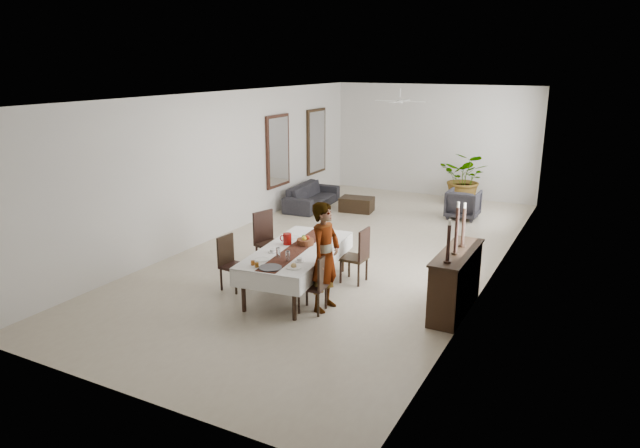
# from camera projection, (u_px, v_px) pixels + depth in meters

# --- Properties ---
(floor) EXTENTS (6.00, 12.00, 0.00)m
(floor) POSITION_uv_depth(u_px,v_px,m) (345.00, 252.00, 11.87)
(floor) COLOR beige
(floor) RESTS_ON ground
(ceiling) EXTENTS (6.00, 12.00, 0.02)m
(ceiling) POSITION_uv_depth(u_px,v_px,m) (347.00, 95.00, 10.99)
(ceiling) COLOR white
(ceiling) RESTS_ON wall_back
(wall_back) EXTENTS (6.00, 0.02, 3.20)m
(wall_back) POSITION_uv_depth(u_px,v_px,m) (433.00, 141.00, 16.54)
(wall_back) COLOR silver
(wall_back) RESTS_ON floor
(wall_front) EXTENTS (6.00, 0.02, 3.20)m
(wall_front) POSITION_uv_depth(u_px,v_px,m) (116.00, 269.00, 6.32)
(wall_front) COLOR silver
(wall_front) RESTS_ON floor
(wall_left) EXTENTS (0.02, 12.00, 3.20)m
(wall_left) POSITION_uv_depth(u_px,v_px,m) (225.00, 164.00, 12.77)
(wall_left) COLOR silver
(wall_left) RESTS_ON floor
(wall_right) EXTENTS (0.02, 12.00, 3.20)m
(wall_right) POSITION_uv_depth(u_px,v_px,m) (499.00, 191.00, 10.09)
(wall_right) COLOR silver
(wall_right) RESTS_ON floor
(dining_table_top) EXTENTS (1.25, 2.47, 0.05)m
(dining_table_top) POSITION_uv_depth(u_px,v_px,m) (297.00, 250.00, 9.70)
(dining_table_top) COLOR black
(dining_table_top) RESTS_ON table_leg_fl
(table_leg_fl) EXTENTS (0.08, 0.08, 0.69)m
(table_leg_fl) POSITION_uv_depth(u_px,v_px,m) (243.00, 291.00, 8.94)
(table_leg_fl) COLOR black
(table_leg_fl) RESTS_ON floor
(table_leg_fr) EXTENTS (0.08, 0.08, 0.69)m
(table_leg_fr) POSITION_uv_depth(u_px,v_px,m) (294.00, 299.00, 8.64)
(table_leg_fr) COLOR black
(table_leg_fr) RESTS_ON floor
(table_leg_bl) EXTENTS (0.08, 0.08, 0.69)m
(table_leg_bl) POSITION_uv_depth(u_px,v_px,m) (300.00, 249.00, 10.97)
(table_leg_bl) COLOR black
(table_leg_bl) RESTS_ON floor
(table_leg_br) EXTENTS (0.08, 0.08, 0.69)m
(table_leg_br) POSITION_uv_depth(u_px,v_px,m) (342.00, 254.00, 10.66)
(table_leg_br) COLOR black
(table_leg_br) RESTS_ON floor
(tablecloth_top) EXTENTS (1.45, 2.67, 0.01)m
(tablecloth_top) POSITION_uv_depth(u_px,v_px,m) (297.00, 249.00, 9.69)
(tablecloth_top) COLOR silver
(tablecloth_top) RESTS_ON dining_table_top
(tablecloth_drape_left) EXTENTS (0.30, 2.54, 0.30)m
(tablecloth_drape_left) POSITION_uv_depth(u_px,v_px,m) (267.00, 253.00, 9.93)
(tablecloth_drape_left) COLOR silver
(tablecloth_drape_left) RESTS_ON dining_table_top
(tablecloth_drape_right) EXTENTS (0.30, 2.54, 0.30)m
(tablecloth_drape_right) POSITION_uv_depth(u_px,v_px,m) (329.00, 261.00, 9.53)
(tablecloth_drape_right) COLOR white
(tablecloth_drape_right) RESTS_ON dining_table_top
(tablecloth_drape_near) EXTENTS (1.16, 0.14, 0.30)m
(tablecloth_drape_near) POSITION_uv_depth(u_px,v_px,m) (264.00, 283.00, 8.59)
(tablecloth_drape_near) COLOR white
(tablecloth_drape_near) RESTS_ON dining_table_top
(tablecloth_drape_far) EXTENTS (1.16, 0.14, 0.30)m
(tablecloth_drape_far) POSITION_uv_depth(u_px,v_px,m) (323.00, 236.00, 10.87)
(tablecloth_drape_far) COLOR white
(tablecloth_drape_far) RESTS_ON dining_table_top
(table_runner) EXTENTS (0.63, 2.50, 0.00)m
(table_runner) POSITION_uv_depth(u_px,v_px,m) (297.00, 248.00, 9.69)
(table_runner) COLOR #522317
(table_runner) RESTS_ON tablecloth_top
(red_pitcher) EXTENTS (0.16, 0.16, 0.20)m
(red_pitcher) POSITION_uv_depth(u_px,v_px,m) (287.00, 239.00, 9.88)
(red_pitcher) COLOR maroon
(red_pitcher) RESTS_ON tablecloth_top
(pitcher_handle) EXTENTS (0.12, 0.03, 0.12)m
(pitcher_handle) POSITION_uv_depth(u_px,v_px,m) (283.00, 238.00, 9.91)
(pitcher_handle) COLOR maroon
(pitcher_handle) RESTS_ON red_pitcher
(wine_glass_near) EXTENTS (0.07, 0.07, 0.17)m
(wine_glass_near) POSITION_uv_depth(u_px,v_px,m) (288.00, 256.00, 9.05)
(wine_glass_near) COLOR silver
(wine_glass_near) RESTS_ON tablecloth_top
(wine_glass_mid) EXTENTS (0.07, 0.07, 0.17)m
(wine_glass_mid) POSITION_uv_depth(u_px,v_px,m) (278.00, 253.00, 9.21)
(wine_glass_mid) COLOR silver
(wine_glass_mid) RESTS_ON tablecloth_top
(teacup_right) EXTENTS (0.09, 0.09, 0.06)m
(teacup_right) POSITION_uv_depth(u_px,v_px,m) (299.00, 260.00, 9.05)
(teacup_right) COLOR white
(teacup_right) RESTS_ON saucer_right
(saucer_right) EXTENTS (0.15, 0.15, 0.01)m
(saucer_right) POSITION_uv_depth(u_px,v_px,m) (299.00, 261.00, 9.05)
(saucer_right) COLOR white
(saucer_right) RESTS_ON tablecloth_top
(teacup_left) EXTENTS (0.09, 0.09, 0.06)m
(teacup_left) POSITION_uv_depth(u_px,v_px,m) (272.00, 251.00, 9.48)
(teacup_left) COLOR white
(teacup_left) RESTS_ON saucer_left
(saucer_left) EXTENTS (0.15, 0.15, 0.01)m
(saucer_left) POSITION_uv_depth(u_px,v_px,m) (272.00, 252.00, 9.48)
(saucer_left) COLOR silver
(saucer_left) RESTS_ON tablecloth_top
(plate_near_right) EXTENTS (0.24, 0.24, 0.01)m
(plate_near_right) POSITION_uv_depth(u_px,v_px,m) (294.00, 267.00, 8.78)
(plate_near_right) COLOR white
(plate_near_right) RESTS_ON tablecloth_top
(bread_near_right) EXTENTS (0.09, 0.09, 0.09)m
(bread_near_right) POSITION_uv_depth(u_px,v_px,m) (294.00, 266.00, 8.77)
(bread_near_right) COLOR tan
(bread_near_right) RESTS_ON plate_near_right
(plate_near_left) EXTENTS (0.24, 0.24, 0.01)m
(plate_near_left) POSITION_uv_depth(u_px,v_px,m) (262.00, 259.00, 9.13)
(plate_near_left) COLOR white
(plate_near_left) RESTS_ON tablecloth_top
(plate_far_left) EXTENTS (0.24, 0.24, 0.01)m
(plate_far_left) POSITION_uv_depth(u_px,v_px,m) (293.00, 237.00, 10.29)
(plate_far_left) COLOR white
(plate_far_left) RESTS_ON tablecloth_top
(serving_tray) EXTENTS (0.36, 0.36, 0.02)m
(serving_tray) POSITION_uv_depth(u_px,v_px,m) (270.00, 268.00, 8.76)
(serving_tray) COLOR #3A3A3E
(serving_tray) RESTS_ON tablecloth_top
(jam_jar_a) EXTENTS (0.06, 0.06, 0.07)m
(jam_jar_a) POSITION_uv_depth(u_px,v_px,m) (257.00, 265.00, 8.80)
(jam_jar_a) COLOR #8F5314
(jam_jar_a) RESTS_ON tablecloth_top
(jam_jar_b) EXTENTS (0.06, 0.06, 0.07)m
(jam_jar_b) POSITION_uv_depth(u_px,v_px,m) (253.00, 263.00, 8.89)
(jam_jar_b) COLOR #944D15
(jam_jar_b) RESTS_ON tablecloth_top
(fruit_basket) EXTENTS (0.30, 0.30, 0.10)m
(fruit_basket) POSITION_uv_depth(u_px,v_px,m) (305.00, 242.00, 9.88)
(fruit_basket) COLOR brown
(fruit_basket) RESTS_ON tablecloth_top
(fruit_red) EXTENTS (0.09, 0.09, 0.09)m
(fruit_red) POSITION_uv_depth(u_px,v_px,m) (307.00, 238.00, 9.87)
(fruit_red) COLOR #9D230F
(fruit_red) RESTS_ON fruit_basket
(fruit_green) EXTENTS (0.08, 0.08, 0.08)m
(fruit_green) POSITION_uv_depth(u_px,v_px,m) (304.00, 237.00, 9.90)
(fruit_green) COLOR #497623
(fruit_green) RESTS_ON fruit_basket
(fruit_yellow) EXTENTS (0.08, 0.08, 0.08)m
(fruit_yellow) POSITION_uv_depth(u_px,v_px,m) (304.00, 239.00, 9.82)
(fruit_yellow) COLOR yellow
(fruit_yellow) RESTS_ON fruit_basket
(chair_right_near_seat) EXTENTS (0.44, 0.44, 0.05)m
(chair_right_near_seat) POSITION_uv_depth(u_px,v_px,m) (312.00, 286.00, 8.93)
(chair_right_near_seat) COLOR black
(chair_right_near_seat) RESTS_ON chair_right_near_leg_fl
(chair_right_near_leg_fl) EXTENTS (0.04, 0.04, 0.40)m
(chair_right_near_leg_fl) POSITION_uv_depth(u_px,v_px,m) (318.00, 305.00, 8.79)
(chair_right_near_leg_fl) COLOR black
(chair_right_near_leg_fl) RESTS_ON floor
(chair_right_near_leg_fr) EXTENTS (0.04, 0.04, 0.40)m
(chair_right_near_leg_fr) POSITION_uv_depth(u_px,v_px,m) (326.00, 297.00, 9.08)
(chair_right_near_leg_fr) COLOR black
(chair_right_near_leg_fr) RESTS_ON floor
(chair_right_near_leg_bl) EXTENTS (0.04, 0.04, 0.40)m
(chair_right_near_leg_bl) POSITION_uv_depth(u_px,v_px,m) (299.00, 302.00, 8.90)
(chair_right_near_leg_bl) COLOR black
(chair_right_near_leg_bl) RESTS_ON floor
(chair_right_near_leg_br) EXTENTS (0.04, 0.04, 0.40)m
(chair_right_near_leg_br) POSITION_uv_depth(u_px,v_px,m) (307.00, 294.00, 9.20)
(chair_right_near_leg_br) COLOR black
(chair_right_near_leg_br) RESTS_ON floor
(chair_right_near_back) EXTENTS (0.08, 0.40, 0.51)m
(chair_right_near_back) POSITION_uv_depth(u_px,v_px,m) (323.00, 272.00, 8.79)
(chair_right_near_back) COLOR black
(chair_right_near_back) RESTS_ON chair_right_near_seat
(chair_right_far_seat) EXTENTS (0.43, 0.43, 0.05)m
(chair_right_far_seat) POSITION_uv_depth(u_px,v_px,m) (354.00, 258.00, 10.14)
(chair_right_far_seat) COLOR black
(chair_right_far_seat) RESTS_ON chair_right_far_leg_fl
(chair_right_far_leg_fl) EXTENTS (0.04, 0.04, 0.42)m
(chair_right_far_leg_fl) POSITION_uv_depth(u_px,v_px,m) (359.00, 275.00, 9.98)
(chair_right_far_leg_fl) COLOR black
(chair_right_far_leg_fl) RESTS_ON floor
(chair_right_far_leg_fr) EXTENTS (0.04, 0.04, 0.42)m
(chair_right_far_leg_fr) POSITION_uv_depth(u_px,v_px,m) (367.00, 269.00, 10.27)
(chair_right_far_leg_fr) COLOR black
(chair_right_far_leg_fr) RESTS_ON floor
(chair_right_far_leg_bl) EXTENTS (0.04, 0.04, 0.42)m
(chair_right_far_leg_bl) POSITION_uv_depth(u_px,v_px,m) (341.00, 272.00, 10.13)
(chair_right_far_leg_bl) COLOR black
(chair_right_far_leg_bl) RESTS_ON floor
(chair_right_far_leg_br) EXTENTS (0.04, 0.04, 0.42)m
(chair_right_far_leg_br) POSITION_uv_depth(u_px,v_px,m) (349.00, 266.00, 10.43)
(chair_right_far_leg_br) COLOR black
(chair_right_far_leg_br) RESTS_ON floor
(chair_right_far_back) EXTENTS (0.04, 0.43, 0.54)m
(chair_right_far_back) POSITION_uv_depth(u_px,v_px,m) (364.00, 244.00, 9.97)
(chair_right_far_back) COLOR black
(chair_right_far_back) RESTS_ON chair_right_far_seat
(chair_left_near_seat) EXTENTS (0.43, 0.43, 0.05)m
(chair_left_near_seat) POSITION_uv_depth(u_px,v_px,m) (234.00, 266.00, 9.81)
(chair_left_near_seat) COLOR black
(chair_left_near_seat) RESTS_ON chair_left_near_leg_fl
(chair_left_near_leg_fl) EXTENTS (0.04, 0.04, 0.40)m
(chair_left_near_leg_fl) POSITION_uv_depth(u_px,v_px,m) (234.00, 274.00, 10.08)
(chair_left_near_leg_fl) COLOR black
(chair_left_near_leg_fl) RESTS_ON floor
(chair_left_near_leg_fr) EXTENTS (0.04, 0.04, 0.40)m
(chair_left_near_leg_fr) POSITION_uv_depth(u_px,v_px,m) (221.00, 279.00, 9.82)
(chair_left_near_leg_fr) COLOR black
(chair_left_near_leg_fr) RESTS_ON floor
(chair_left_near_leg_bl) EXTENTS (0.04, 0.04, 0.40)m
(chair_left_near_leg_bl) POSITION_uv_depth(u_px,v_px,m) (248.00, 277.00, 9.92)
(chair_left_near_leg_bl) COLOR black
(chair_left_near_leg_bl) RESTS_ON floor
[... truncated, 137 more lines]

